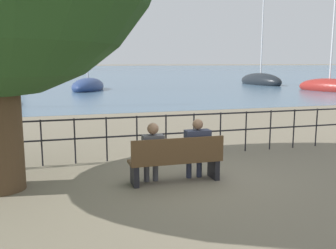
# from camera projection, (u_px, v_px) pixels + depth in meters

# --- Properties ---
(ground_plane) EXTENTS (1000.00, 1000.00, 0.00)m
(ground_plane) POSITION_uv_depth(u_px,v_px,m) (175.00, 181.00, 7.30)
(ground_plane) COLOR #7A705B
(harbor_water) EXTENTS (600.00, 300.00, 0.01)m
(harbor_water) POSITION_uv_depth(u_px,v_px,m) (62.00, 68.00, 158.91)
(harbor_water) COLOR slate
(harbor_water) RESTS_ON ground_plane
(park_bench) EXTENTS (1.81, 0.45, 0.90)m
(park_bench) POSITION_uv_depth(u_px,v_px,m) (176.00, 161.00, 7.17)
(park_bench) COLOR brown
(park_bench) RESTS_ON ground_plane
(seated_person_left) EXTENTS (0.40, 0.35, 1.18)m
(seated_person_left) POSITION_uv_depth(u_px,v_px,m) (153.00, 150.00, 7.08)
(seated_person_left) COLOR #4C4C51
(seated_person_left) RESTS_ON ground_plane
(seated_person_right) EXTENTS (0.49, 0.35, 1.22)m
(seated_person_right) POSITION_uv_depth(u_px,v_px,m) (197.00, 146.00, 7.32)
(seated_person_right) COLOR #2D3347
(seated_person_right) RESTS_ON ground_plane
(promenade_railing) EXTENTS (15.16, 0.04, 1.05)m
(promenade_railing) POSITION_uv_depth(u_px,v_px,m) (152.00, 130.00, 8.98)
(promenade_railing) COLOR black
(promenade_railing) RESTS_ON ground_plane
(sailboat_0) EXTENTS (4.07, 6.58, 8.70)m
(sailboat_0) POSITION_uv_depth(u_px,v_px,m) (88.00, 86.00, 31.75)
(sailboat_0) COLOR navy
(sailboat_0) RESTS_ON ground_plane
(sailboat_2) EXTENTS (2.51, 6.98, 10.18)m
(sailboat_2) POSITION_uv_depth(u_px,v_px,m) (260.00, 81.00, 39.67)
(sailboat_2) COLOR black
(sailboat_2) RESTS_ON ground_plane
(sailboat_3) EXTENTS (3.51, 5.90, 12.09)m
(sailboat_3) POSITION_uv_depth(u_px,v_px,m) (329.00, 86.00, 30.52)
(sailboat_3) COLOR maroon
(sailboat_3) RESTS_ON ground_plane
(harbor_lighthouse) EXTENTS (6.10, 6.10, 23.30)m
(harbor_lighthouse) POSITION_uv_depth(u_px,v_px,m) (11.00, 36.00, 120.58)
(harbor_lighthouse) COLOR silver
(harbor_lighthouse) RESTS_ON ground_plane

